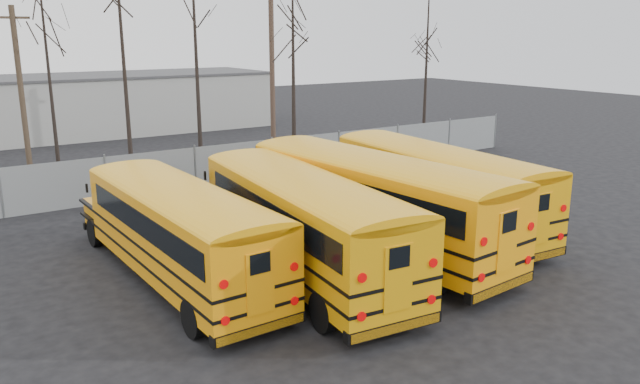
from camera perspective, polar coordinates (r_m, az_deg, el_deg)
ground at (r=19.09m, az=2.95°, el=-7.22°), size 120.00×120.00×0.00m
fence at (r=28.92m, az=-11.31°, el=2.08°), size 40.00×0.04×2.00m
distant_building at (r=48.18m, az=-18.40°, el=7.67°), size 22.00×8.00×4.00m
bus_a at (r=18.12m, az=-12.92°, el=-2.98°), size 2.73×10.61×2.95m
bus_b at (r=18.21m, az=-1.86°, el=-2.16°), size 3.64×11.41×3.14m
bus_c at (r=20.18m, az=4.59°, el=-0.27°), size 3.69×11.98×3.30m
bus_d at (r=22.95m, az=10.27°, el=1.07°), size 3.28×11.28×3.12m
utility_pole_left at (r=32.20m, az=-25.62°, el=8.00°), size 1.46×0.28×8.22m
utility_pole_right at (r=38.73m, az=-4.41°, el=11.56°), size 1.77×0.48×10.01m
tree_2 at (r=32.28m, az=-23.55°, el=10.00°), size 0.26×0.26×10.43m
tree_3 at (r=29.11m, az=-17.56°, el=11.84°), size 0.26×0.26×12.12m
tree_4 at (r=33.43m, az=-11.27°, el=12.28°), size 0.26×0.26×11.90m
tree_5 at (r=33.94m, az=-2.46°, el=10.85°), size 0.26×0.26×9.87m
tree_6 at (r=40.87m, az=9.67°, el=10.89°), size 0.26×0.26×9.34m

